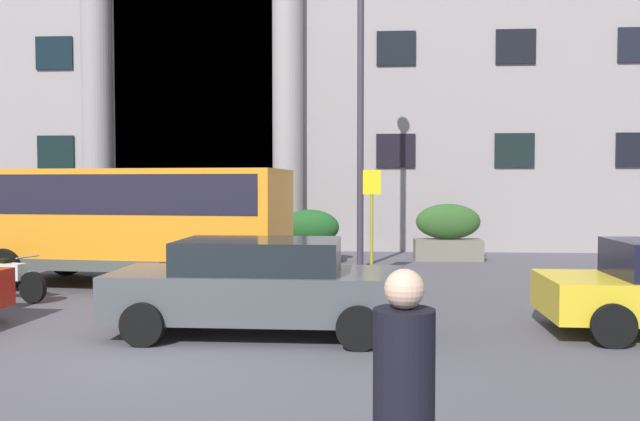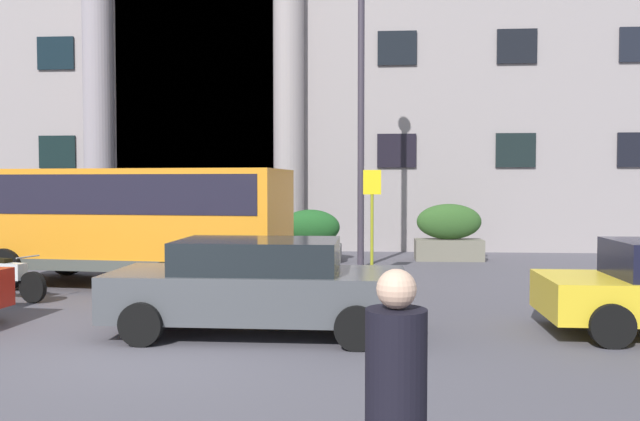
% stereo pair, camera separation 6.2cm
% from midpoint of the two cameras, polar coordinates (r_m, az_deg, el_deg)
% --- Properties ---
extents(ground_plane, '(80.00, 64.00, 0.12)m').
position_cam_midpoint_polar(ground_plane, '(9.33, -14.09, -12.18)').
color(ground_plane, '#4E4B54').
extents(office_building_facade, '(38.91, 9.76, 15.38)m').
position_cam_midpoint_polar(office_building_facade, '(26.75, -2.20, 14.04)').
color(office_building_facade, gray).
rests_on(office_building_facade, ground_plane).
extents(orange_minibus, '(7.04, 3.26, 2.60)m').
position_cam_midpoint_polar(orange_minibus, '(15.01, -16.05, -0.43)').
color(orange_minibus, orange).
rests_on(orange_minibus, ground_plane).
extents(bus_stop_sign, '(0.44, 0.08, 2.62)m').
position_cam_midpoint_polar(bus_stop_sign, '(15.82, 4.75, -0.01)').
color(bus_stop_sign, olive).
rests_on(bus_stop_sign, ground_plane).
extents(hedge_planter_west, '(1.51, 0.82, 1.20)m').
position_cam_midpoint_polar(hedge_planter_west, '(19.71, -12.74, -2.62)').
color(hedge_planter_west, '#6C655D').
rests_on(hedge_planter_west, ground_plane).
extents(hedge_planter_far_west, '(1.81, 0.98, 1.52)m').
position_cam_midpoint_polar(hedge_planter_far_west, '(18.86, -0.77, -2.30)').
color(hedge_planter_far_west, slate).
rests_on(hedge_planter_far_west, ground_plane).
extents(hedge_planter_far_east, '(1.99, 0.87, 1.68)m').
position_cam_midpoint_polar(hedge_planter_far_east, '(19.49, 11.46, -1.98)').
color(hedge_planter_far_east, '#6D695B').
rests_on(hedge_planter_far_east, ground_plane).
extents(hedge_planter_entrance_left, '(1.50, 0.86, 1.24)m').
position_cam_midpoint_polar(hedge_planter_entrance_left, '(22.01, -23.46, -2.20)').
color(hedge_planter_entrance_left, slate).
rests_on(hedge_planter_entrance_left, ground_plane).
extents(parked_estate_mid, '(4.45, 1.97, 1.43)m').
position_cam_midpoint_polar(parked_estate_mid, '(9.82, -5.31, -6.63)').
color(parked_estate_mid, '#46494E').
rests_on(parked_estate_mid, ground_plane).
extents(motorcycle_near_kerb, '(1.90, 0.78, 0.89)m').
position_cam_midpoint_polar(motorcycle_near_kerb, '(13.98, -26.13, -5.34)').
color(motorcycle_near_kerb, black).
rests_on(motorcycle_near_kerb, ground_plane).
extents(motorcycle_far_end, '(1.96, 0.55, 0.89)m').
position_cam_midpoint_polar(motorcycle_far_end, '(12.24, -12.16, -6.22)').
color(motorcycle_far_end, black).
rests_on(motorcycle_far_end, ground_plane).
extents(pedestrian_child_trailing, '(0.36, 0.36, 1.78)m').
position_cam_midpoint_polar(pedestrian_child_trailing, '(3.95, 7.22, -17.93)').
color(pedestrian_child_trailing, olive).
rests_on(pedestrian_child_trailing, ground_plane).
extents(lamppost_plaza_centre, '(0.40, 0.40, 8.16)m').
position_cam_midpoint_polar(lamppost_plaza_centre, '(17.57, 3.77, 10.34)').
color(lamppost_plaza_centre, '#38323E').
rests_on(lamppost_plaza_centre, ground_plane).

